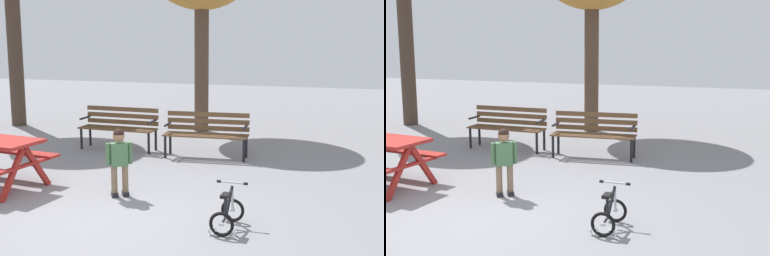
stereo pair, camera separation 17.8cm
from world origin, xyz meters
The scene contains 5 objects.
ground centered at (0.00, 0.00, 0.00)m, with size 36.00×36.00×0.00m, color gray.
park_bench_far_left centered at (-1.49, 3.94, 0.51)m, with size 1.61×0.50×0.85m.
park_bench_left centered at (0.40, 3.77, 0.51)m, with size 1.63×0.57×0.85m.
child_standing centered at (-0.14, 1.03, 0.58)m, with size 0.33×0.27×0.99m.
kids_bicycle centered at (1.65, 0.22, 0.20)m, with size 0.39×0.57×0.54m.
Camera 1 is at (3.00, -5.61, 2.31)m, focal length 48.65 mm.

